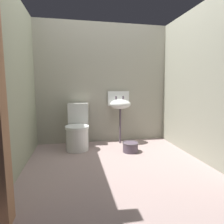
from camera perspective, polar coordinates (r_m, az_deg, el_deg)
ground_plane at (r=2.81m, az=1.17°, el=-15.90°), size 2.89×2.68×0.08m
wall_back at (r=3.75m, az=-2.72°, el=8.40°), size 2.89×0.10×2.26m
wall_left at (r=2.72m, az=-27.26°, el=7.79°), size 0.10×2.48×2.26m
wall_right at (r=3.21m, az=24.28°, el=7.83°), size 0.10×2.48×2.26m
toilet_near_wall at (r=3.39m, az=-10.24°, el=-5.44°), size 0.44×0.63×0.78m
sink at (r=3.61m, az=2.39°, el=2.44°), size 0.42×0.35×0.99m
bucket at (r=3.24m, az=5.54°, el=-10.32°), size 0.27×0.27×0.16m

